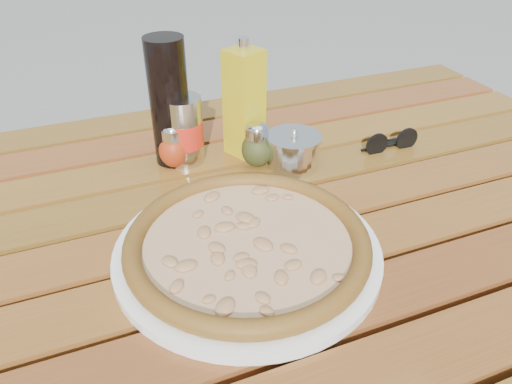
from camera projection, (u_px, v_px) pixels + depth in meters
name	position (u px, v px, depth m)	size (l,w,h in m)	color
table	(261.00, 253.00, 0.80)	(1.40, 0.90, 0.75)	#381B0C
plate	(248.00, 251.00, 0.68)	(0.36, 0.36, 0.01)	white
pizza	(247.00, 242.00, 0.67)	(0.40, 0.40, 0.03)	beige
pepper_shaker	(174.00, 146.00, 0.86)	(0.06, 0.06, 0.08)	#B93815
oregano_shaker	(257.00, 145.00, 0.86)	(0.06, 0.06, 0.08)	#40451B
dark_bottle	(169.00, 102.00, 0.84)	(0.07, 0.07, 0.22)	black
soda_can	(184.00, 131.00, 0.86)	(0.08, 0.08, 0.12)	silver
olive_oil_cruet	(244.00, 103.00, 0.87)	(0.07, 0.07, 0.21)	gold
parmesan_tin	(293.00, 150.00, 0.86)	(0.12, 0.12, 0.07)	silver
sunglasses	(391.00, 142.00, 0.92)	(0.11, 0.03, 0.04)	black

